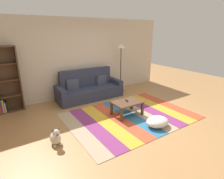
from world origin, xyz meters
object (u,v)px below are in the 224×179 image
Objects in this scene: coffee_table at (127,104)px; dog at (56,137)px; pouf at (157,122)px; tv_remote at (127,101)px; couch at (89,89)px; standing_lamp at (121,52)px.

dog is at bearing -172.17° from coffee_table.
pouf is 3.95× the size of tv_remote.
couch reaches higher than dog.
dog is (-2.09, -0.29, -0.18)m from coffee_table.
coffee_table reaches higher than pouf.
dog is (-1.82, -2.10, -0.18)m from couch.
standing_lamp is at bearing 72.17° from pouf.
pouf is at bearing -15.30° from dog.
standing_lamp reaches higher than pouf.
coffee_table is 0.10m from tv_remote.
couch reaches higher than coffee_table.
pouf is at bearing -58.41° from tv_remote.
couch is 5.69× the size of dog.
standing_lamp is at bearing 58.90° from coffee_table.
tv_remote is at bearing 102.20° from pouf.
couch is 1.79m from tv_remote.
dog is at bearing -146.00° from standing_lamp.
couch is 15.07× the size of tv_remote.
pouf is 1.04m from tv_remote.
coffee_table is 0.44× the size of standing_lamp.
standing_lamp is (1.41, 0.07, 1.17)m from couch.
couch reaches higher than pouf.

